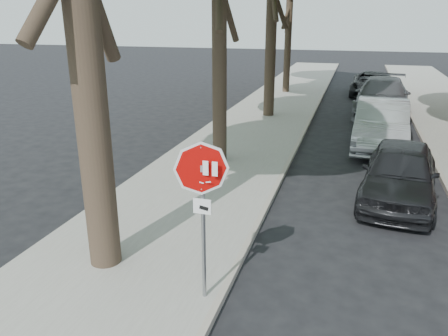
# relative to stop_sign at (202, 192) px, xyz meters

# --- Properties ---
(ground) EXTENTS (120.00, 120.00, 0.00)m
(ground) POSITION_rel_stop_sign_xyz_m (0.70, 0.03, -1.95)
(ground) COLOR black
(ground) RESTS_ON ground
(sidewalk_left) EXTENTS (4.00, 55.00, 0.12)m
(sidewalk_left) POSITION_rel_stop_sign_xyz_m (-1.80, 12.03, -1.89)
(sidewalk_left) COLOR gray
(sidewalk_left) RESTS_ON ground
(curb_left) EXTENTS (0.12, 55.00, 0.13)m
(curb_left) POSITION_rel_stop_sign_xyz_m (0.25, 12.03, -1.88)
(curb_left) COLOR #9E9384
(curb_left) RESTS_ON ground
(curb_right) EXTENTS (0.12, 55.00, 0.13)m
(curb_right) POSITION_rel_stop_sign_xyz_m (4.65, 12.03, -1.88)
(curb_right) COLOR #9E9384
(curb_right) RESTS_ON ground
(stop_sign) EXTENTS (0.76, 0.34, 2.61)m
(stop_sign) POSITION_rel_stop_sign_xyz_m (0.00, 0.00, 0.00)
(stop_sign) COLOR gray
(stop_sign) RESTS_ON sidewalk_left
(car_a) EXTENTS (2.25, 4.48, 1.46)m
(car_a) POSITION_rel_stop_sign_xyz_m (3.30, 5.43, -1.22)
(car_a) COLOR black
(car_a) RESTS_ON ground
(car_b) EXTENTS (1.97, 5.05, 1.64)m
(car_b) POSITION_rel_stop_sign_xyz_m (3.04, 10.36, -1.13)
(car_b) COLOR #AFB0B7
(car_b) RESTS_ON ground
(car_c) EXTENTS (2.77, 6.04, 1.71)m
(car_c) POSITION_rel_stop_sign_xyz_m (3.30, 16.10, -1.09)
(car_c) COLOR #505155
(car_c) RESTS_ON ground
(car_d) EXTENTS (2.52, 5.01, 1.36)m
(car_d) POSITION_rel_stop_sign_xyz_m (2.95, 21.80, -1.27)
(car_d) COLOR black
(car_d) RESTS_ON ground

